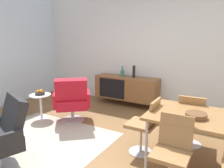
% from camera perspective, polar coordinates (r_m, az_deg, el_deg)
% --- Properties ---
extents(ground_plane, '(8.32, 8.32, 0.00)m').
position_cam_1_polar(ground_plane, '(3.48, -5.33, -17.20)').
color(ground_plane, brown).
extents(wall_back, '(6.80, 0.12, 2.80)m').
position_cam_1_polar(wall_back, '(5.36, 10.71, 8.99)').
color(wall_back, silver).
rests_on(wall_back, ground_plane).
extents(sideboard, '(1.60, 0.45, 0.72)m').
position_cam_1_polar(sideboard, '(5.44, 3.77, -1.02)').
color(sideboard, brown).
rests_on(sideboard, ground_plane).
extents(vase_cobalt, '(0.07, 0.07, 0.29)m').
position_cam_1_polar(vase_cobalt, '(5.27, 5.74, 3.24)').
color(vase_cobalt, black).
rests_on(vase_cobalt, sideboard).
extents(vase_sculptural_dark, '(0.10, 0.10, 0.26)m').
position_cam_1_polar(vase_sculptural_dark, '(5.41, 2.74, 2.91)').
color(vase_sculptural_dark, '#337266').
rests_on(vase_sculptural_dark, sideboard).
extents(dining_table, '(1.60, 0.90, 0.74)m').
position_cam_1_polar(dining_table, '(3.00, 25.07, -8.76)').
color(dining_table, olive).
rests_on(dining_table, ground_plane).
extents(wooden_bowl_on_table, '(0.26, 0.26, 0.06)m').
position_cam_1_polar(wooden_bowl_on_table, '(2.89, 21.15, -7.67)').
color(wooden_bowl_on_table, brown).
rests_on(wooden_bowl_on_table, dining_table).
extents(dining_chair_near_window, '(0.42, 0.40, 0.86)m').
position_cam_1_polar(dining_chair_near_window, '(3.26, 8.72, -10.27)').
color(dining_chair_near_window, '#9E7042').
rests_on(dining_chair_near_window, ground_plane).
extents(dining_chair_back_left, '(0.42, 0.45, 0.86)m').
position_cam_1_polar(dining_chair_back_left, '(3.64, 20.07, -8.43)').
color(dining_chair_back_left, '#9E7042').
rests_on(dining_chair_back_left, ground_plane).
extents(dining_chair_front_left, '(0.40, 0.43, 0.86)m').
position_cam_1_polar(dining_chair_front_left, '(2.64, 15.50, -16.50)').
color(dining_chair_front_left, '#9E7042').
rests_on(dining_chair_front_left, ground_plane).
extents(lounge_chair_red, '(0.91, 0.90, 0.95)m').
position_cam_1_polar(lounge_chair_red, '(4.45, -10.49, -4.01)').
color(lounge_chair_red, red).
rests_on(lounge_chair_red, ground_plane).
extents(armchair_black_shell, '(0.85, 0.83, 0.95)m').
position_cam_1_polar(armchair_black_shell, '(3.27, -27.04, -11.59)').
color(armchair_black_shell, '#262628').
rests_on(armchair_black_shell, ground_plane).
extents(side_table_round, '(0.44, 0.44, 0.52)m').
position_cam_1_polar(side_table_round, '(4.82, -18.15, -4.93)').
color(side_table_round, white).
rests_on(side_table_round, ground_plane).
extents(fruit_bowl, '(0.20, 0.20, 0.11)m').
position_cam_1_polar(fruit_bowl, '(4.76, -18.33, -2.18)').
color(fruit_bowl, '#262628').
rests_on(fruit_bowl, side_table_round).
extents(magazine_stack, '(0.31, 0.39, 0.11)m').
position_cam_1_polar(magazine_stack, '(5.58, -23.23, -5.83)').
color(magazine_stack, '#99668C').
rests_on(magazine_stack, ground_plane).
extents(area_rug, '(2.20, 1.70, 0.01)m').
position_cam_1_polar(area_rug, '(4.01, -17.37, -13.45)').
color(area_rug, '#B7AD99').
rests_on(area_rug, ground_plane).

